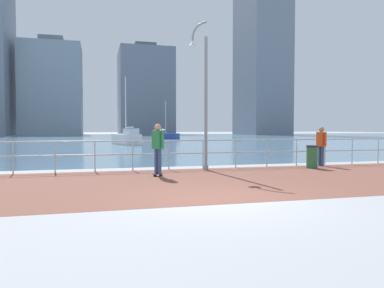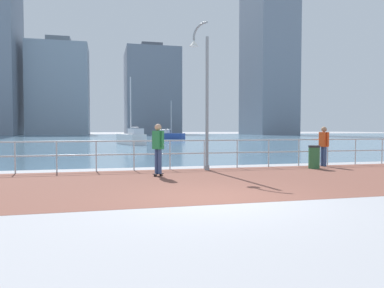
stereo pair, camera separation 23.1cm
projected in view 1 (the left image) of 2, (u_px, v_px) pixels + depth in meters
ground at (119, 141)px, 46.98m from camera, size 220.00×220.00×0.00m
brick_paving at (190, 182)px, 10.99m from camera, size 28.00×6.76×0.01m
harbor_water at (115, 139)px, 57.75m from camera, size 180.00×88.00×0.00m
waterfront_railing at (169, 149)px, 14.22m from camera, size 25.25×0.06×1.16m
lamppost at (202, 88)px, 13.93m from camera, size 0.71×0.60×5.69m
skateboarder at (158, 145)px, 12.19m from camera, size 0.40×0.51×1.76m
bystander at (321, 143)px, 15.53m from camera, size 0.31×0.56×1.69m
trash_bin at (312, 157)px, 14.67m from camera, size 0.46×0.46×0.93m
sailboat_white at (126, 138)px, 36.27m from camera, size 2.71×5.04×6.77m
sailboat_gray at (165, 135)px, 54.53m from camera, size 4.01×3.51×5.75m
tower_glass at (262, 50)px, 95.78m from camera, size 10.19×15.87×46.14m
tower_slate at (52, 89)px, 93.86m from camera, size 14.74×12.98×25.06m
tower_beige at (145, 92)px, 106.05m from camera, size 14.86×17.80×25.99m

